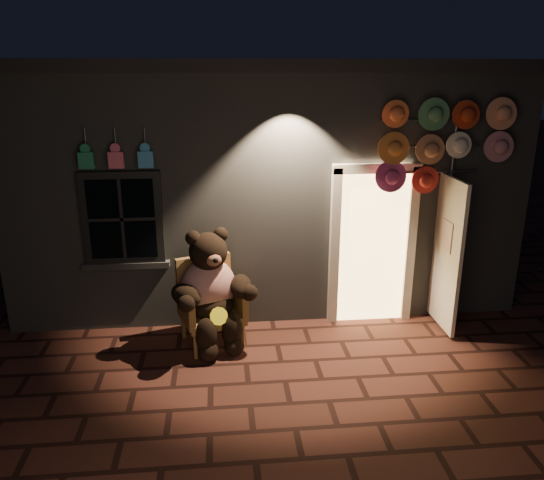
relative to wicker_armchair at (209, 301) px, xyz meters
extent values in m
plane|color=#51271E|center=(0.84, -1.05, -0.54)|extent=(60.00, 60.00, 0.00)
cube|color=slate|center=(0.84, 2.95, 1.11)|extent=(7.00, 5.00, 3.30)
cube|color=black|center=(0.84, 2.95, 2.84)|extent=(7.30, 5.30, 0.16)
cube|color=black|center=(-1.06, 0.41, 1.01)|extent=(1.00, 0.10, 1.20)
cube|color=black|center=(-1.06, 0.38, 1.01)|extent=(0.82, 0.06, 1.02)
cube|color=slate|center=(-1.06, 0.41, 0.38)|extent=(1.10, 0.14, 0.08)
cube|color=#F7C46F|center=(2.19, 0.43, 0.51)|extent=(0.92, 0.10, 2.10)
cube|color=beige|center=(1.67, 0.39, 0.51)|extent=(0.12, 0.12, 2.20)
cube|color=beige|center=(2.71, 0.39, 0.51)|extent=(0.12, 0.12, 2.20)
cube|color=beige|center=(2.19, 0.39, 1.59)|extent=(1.16, 0.12, 0.12)
cube|color=beige|center=(3.09, 0.05, 0.51)|extent=(0.05, 0.80, 2.00)
cube|color=#227D53|center=(-1.41, 0.33, 1.76)|extent=(0.18, 0.07, 0.20)
cylinder|color=#59595E|center=(-1.41, 0.39, 2.01)|extent=(0.02, 0.02, 0.25)
cube|color=#DA5A72|center=(-1.06, 0.33, 1.76)|extent=(0.18, 0.07, 0.20)
cylinder|color=#59595E|center=(-1.06, 0.39, 2.01)|extent=(0.02, 0.02, 0.25)
cube|color=#3687C0|center=(-0.71, 0.33, 1.76)|extent=(0.18, 0.07, 0.20)
cylinder|color=#59595E|center=(-0.71, 0.39, 2.01)|extent=(0.02, 0.02, 0.25)
cube|color=olive|center=(0.03, -0.08, -0.17)|extent=(0.88, 0.85, 0.10)
cube|color=olive|center=(-0.07, 0.21, 0.19)|extent=(0.70, 0.30, 0.71)
cube|color=olive|center=(-0.28, -0.21, 0.04)|extent=(0.27, 0.60, 0.41)
cube|color=olive|center=(0.35, 0.00, 0.04)|extent=(0.27, 0.60, 0.41)
cylinder|color=olive|center=(-0.17, -0.45, -0.38)|extent=(0.05, 0.05, 0.32)
cylinder|color=olive|center=(0.40, -0.26, -0.38)|extent=(0.05, 0.05, 0.32)
cylinder|color=olive|center=(-0.35, 0.09, -0.38)|extent=(0.05, 0.05, 0.32)
cylinder|color=olive|center=(0.23, 0.28, -0.38)|extent=(0.05, 0.05, 0.32)
ellipsoid|color=#AE2012|center=(0.00, -0.04, 0.22)|extent=(0.83, 0.74, 0.73)
ellipsoid|color=black|center=(0.02, -0.12, 0.01)|extent=(0.69, 0.64, 0.34)
sphere|color=black|center=(0.01, -0.09, 0.70)|extent=(0.59, 0.59, 0.47)
sphere|color=black|center=(-0.16, -0.11, 0.88)|extent=(0.18, 0.18, 0.18)
sphere|color=black|center=(0.17, 0.00, 0.88)|extent=(0.18, 0.18, 0.18)
ellipsoid|color=#9B6146|center=(0.08, -0.29, 0.66)|extent=(0.21, 0.18, 0.15)
ellipsoid|color=black|center=(-0.26, -0.36, 0.25)|extent=(0.50, 0.54, 0.27)
ellipsoid|color=black|center=(0.39, -0.14, 0.25)|extent=(0.28, 0.49, 0.27)
ellipsoid|color=black|center=(-0.04, -0.46, -0.24)|extent=(0.27, 0.27, 0.45)
ellipsoid|color=black|center=(0.27, -0.36, -0.24)|extent=(0.27, 0.27, 0.45)
sphere|color=black|center=(-0.02, -0.51, -0.42)|extent=(0.24, 0.24, 0.24)
sphere|color=black|center=(0.29, -0.41, -0.42)|extent=(0.24, 0.24, 0.24)
cylinder|color=yellow|center=(0.12, -0.41, -0.01)|extent=(0.24, 0.16, 0.22)
cylinder|color=#59595E|center=(3.16, 0.33, 0.94)|extent=(0.04, 0.04, 2.96)
cylinder|color=#59595E|center=(2.83, 0.31, 2.20)|extent=(1.32, 0.03, 0.03)
cylinder|color=#59595E|center=(2.83, 0.31, 1.87)|extent=(1.32, 0.03, 0.03)
cylinder|color=#59595E|center=(2.83, 0.31, 1.54)|extent=(1.32, 0.03, 0.03)
cylinder|color=#FE723A|center=(2.34, 0.25, 2.25)|extent=(0.37, 0.11, 0.38)
cylinder|color=#508D5A|center=(2.78, 0.22, 2.25)|extent=(0.37, 0.11, 0.38)
cylinder|color=#B63518|center=(3.22, 0.19, 2.25)|extent=(0.37, 0.11, 0.38)
cylinder|color=#FB9E6F|center=(3.66, 0.25, 2.25)|extent=(0.37, 0.11, 0.38)
cylinder|color=orange|center=(2.34, 0.22, 1.87)|extent=(0.37, 0.11, 0.38)
cylinder|color=#C47C52|center=(2.78, 0.19, 1.87)|extent=(0.37, 0.11, 0.38)
cylinder|color=white|center=(3.22, 0.25, 1.87)|extent=(0.37, 0.11, 0.38)
cylinder|color=#D7858D|center=(3.66, 0.22, 1.87)|extent=(0.37, 0.11, 0.38)
cylinder|color=#BC3D78|center=(2.34, 0.19, 1.49)|extent=(0.37, 0.11, 0.38)
cylinder|color=#B32A23|center=(2.78, 0.25, 1.49)|extent=(0.37, 0.11, 0.38)
camera|label=1|loc=(0.18, -6.18, 2.81)|focal=35.00mm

